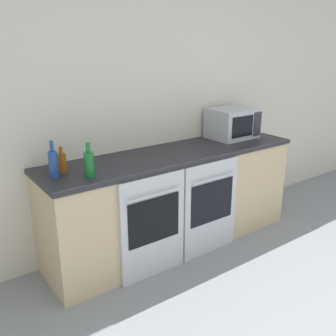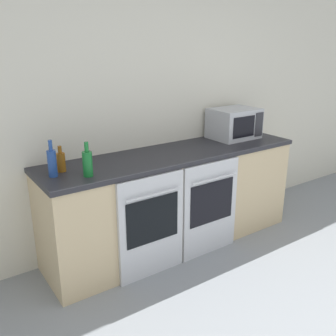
# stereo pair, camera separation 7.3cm
# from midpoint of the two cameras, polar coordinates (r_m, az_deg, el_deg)

# --- Properties ---
(wall_back) EXTENTS (10.00, 0.06, 2.60)m
(wall_back) POSITION_cam_midpoint_polar(r_m,az_deg,el_deg) (3.57, -2.89, 9.49)
(wall_back) COLOR silver
(wall_back) RESTS_ON ground_plane
(counter_back) EXTENTS (2.48, 0.64, 0.92)m
(counter_back) POSITION_cam_midpoint_polar(r_m,az_deg,el_deg) (3.54, 0.35, -4.74)
(counter_back) COLOR #D1B789
(counter_back) RESTS_ON ground_plane
(oven_left) EXTENTS (0.60, 0.06, 0.88)m
(oven_left) POSITION_cam_midpoint_polar(r_m,az_deg,el_deg) (3.06, -2.95, -8.91)
(oven_left) COLOR silver
(oven_left) RESTS_ON ground_plane
(oven_right) EXTENTS (0.60, 0.06, 0.88)m
(oven_right) POSITION_cam_midpoint_polar(r_m,az_deg,el_deg) (3.41, 5.91, -6.04)
(oven_right) COLOR silver
(oven_right) RESTS_ON ground_plane
(microwave) EXTENTS (0.48, 0.37, 0.30)m
(microwave) POSITION_cam_midpoint_polar(r_m,az_deg,el_deg) (3.93, 9.26, 6.78)
(microwave) COLOR #B7BABF
(microwave) RESTS_ON counter_back
(bottle_blue) EXTENTS (0.07, 0.07, 0.28)m
(bottle_blue) POSITION_cam_midpoint_polar(r_m,az_deg,el_deg) (2.84, -17.79, 0.69)
(bottle_blue) COLOR #234793
(bottle_blue) RESTS_ON counter_back
(bottle_amber) EXTENTS (0.07, 0.07, 0.20)m
(bottle_amber) POSITION_cam_midpoint_polar(r_m,az_deg,el_deg) (2.95, -16.58, 0.84)
(bottle_amber) COLOR #8C5114
(bottle_amber) RESTS_ON counter_back
(bottle_green) EXTENTS (0.07, 0.07, 0.26)m
(bottle_green) POSITION_cam_midpoint_polar(r_m,az_deg,el_deg) (2.79, -12.68, 0.67)
(bottle_green) COLOR #19722D
(bottle_green) RESTS_ON counter_back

